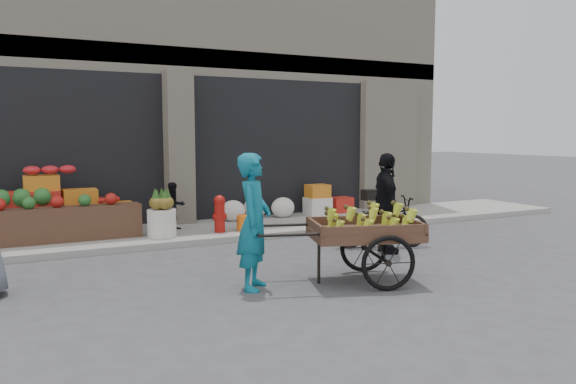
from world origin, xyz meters
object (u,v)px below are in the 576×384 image
banana_cart (361,228)px  vendor_woman (254,222)px  bicycle (381,222)px  orange_bucket (245,223)px  seated_person (174,206)px  cyclist (386,203)px  pineapple_bin (162,223)px  fire_hydrant (220,212)px

banana_cart → vendor_woman: 1.46m
banana_cart → bicycle: (1.62, 1.73, -0.29)m
orange_bucket → bicycle: size_ratio=0.19×
banana_cart → bicycle: bearing=64.1°
seated_person → cyclist: bearing=-59.2°
bicycle → cyclist: size_ratio=1.02×
seated_person → cyclist: (2.72, -3.15, 0.25)m
vendor_woman → bicycle: vendor_woman is taller
seated_person → orange_bucket: bearing=-40.3°
pineapple_bin → fire_hydrant: bearing=-2.6°
pineapple_bin → bicycle: bicycle is taller
orange_bucket → bicycle: bearing=-50.0°
seated_person → bicycle: (2.92, -2.75, -0.13)m
orange_bucket → banana_cart: bearing=-88.5°
orange_bucket → seated_person: 1.42m
fire_hydrant → seated_person: bearing=137.1°
orange_bucket → banana_cart: banana_cart is taller
vendor_woman → orange_bucket: bearing=15.8°
seated_person → banana_cart: size_ratio=0.36×
banana_cart → bicycle: 2.39m
banana_cart → vendor_woman: vendor_woman is taller
vendor_woman → bicycle: size_ratio=1.02×
vendor_woman → bicycle: 3.37m
orange_bucket → seated_person: (-1.20, 0.70, 0.31)m
fire_hydrant → vendor_woman: bearing=-103.1°
pineapple_bin → cyclist: (3.12, -2.55, 0.47)m
orange_bucket → cyclist: cyclist is taller
pineapple_bin → seated_person: seated_person is taller
fire_hydrant → cyclist: 3.24m
orange_bucket → cyclist: 2.94m
vendor_woman → cyclist: vendor_woman is taller
seated_person → banana_cart: bearing=-83.8°
fire_hydrant → bicycle: bearing=-43.5°
orange_bucket → banana_cart: size_ratio=0.12×
banana_cart → orange_bucket: bearing=108.8°
seated_person → bicycle: size_ratio=0.54×
bicycle → cyclist: 0.59m
fire_hydrant → banana_cart: size_ratio=0.27×
seated_person → vendor_woman: (-0.12, -4.15, 0.29)m
pineapple_bin → bicycle: (3.32, -2.15, 0.08)m
banana_cart → seated_person: bearing=123.4°
bicycle → seated_person: bearing=66.8°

